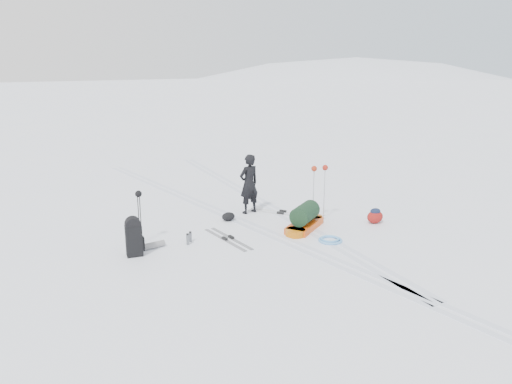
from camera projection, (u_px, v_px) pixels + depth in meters
ground at (258, 229)px, 12.15m from camera, size 200.00×200.00×0.00m
snow_hill_backdrop at (282, 348)px, 130.85m from camera, size 359.50×192.00×162.45m
ski_tracks at (259, 216)px, 13.18m from camera, size 3.38×17.97×0.01m
skier at (249, 184)px, 13.24m from camera, size 0.62×0.43×1.60m
pulk_sled at (305, 219)px, 12.12m from camera, size 1.65×1.22×0.63m
expedition_rucksack at (136, 237)px, 10.44m from camera, size 0.93×0.42×0.85m
ski_poles_black at (139, 200)px, 10.97m from camera, size 0.15×0.18×1.22m
ski_poles_silver at (319, 174)px, 12.54m from camera, size 0.45×0.21×1.44m
touring_skis_grey at (228, 239)px, 11.44m from camera, size 0.30×1.75×0.06m
touring_skis_white at (282, 213)px, 13.38m from camera, size 1.24×1.72×0.07m
rope_coil at (330, 240)px, 11.32m from camera, size 0.57×0.57×0.07m
small_daypack at (375, 216)px, 12.56m from camera, size 0.50×0.41×0.38m
thermos_pair at (189, 238)px, 11.17m from camera, size 0.20×0.21×0.26m
stuff_sack at (228, 217)px, 12.76m from camera, size 0.36×0.27×0.22m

